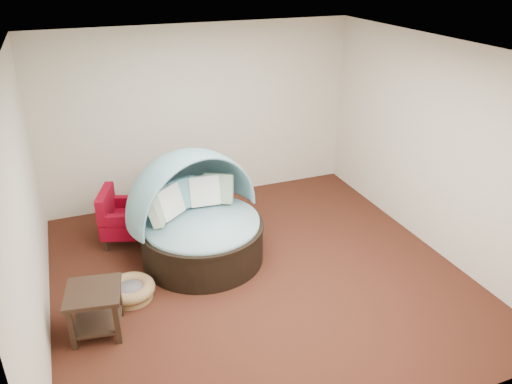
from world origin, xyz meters
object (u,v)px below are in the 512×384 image
object	(u,v)px
red_armchair	(123,218)
side_table	(95,305)
canopy_daybed	(197,211)
pet_basket	(131,290)

from	to	relation	value
red_armchair	side_table	distance (m)	1.92
canopy_daybed	side_table	world-z (taller)	canopy_daybed
canopy_daybed	pet_basket	xyz separation A→B (m)	(-1.01, -0.59, -0.58)
pet_basket	red_armchair	distance (m)	1.40
canopy_daybed	pet_basket	distance (m)	1.30
canopy_daybed	side_table	distance (m)	1.80
pet_basket	side_table	size ratio (longest dim) A/B	1.12
red_armchair	side_table	world-z (taller)	red_armchair
pet_basket	side_table	world-z (taller)	side_table
pet_basket	side_table	bearing A→B (deg)	-131.63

